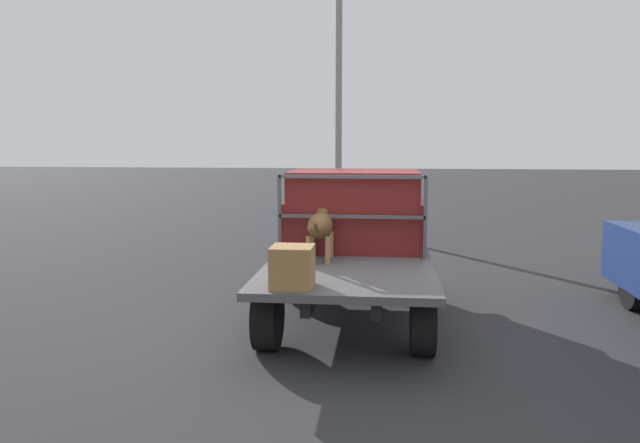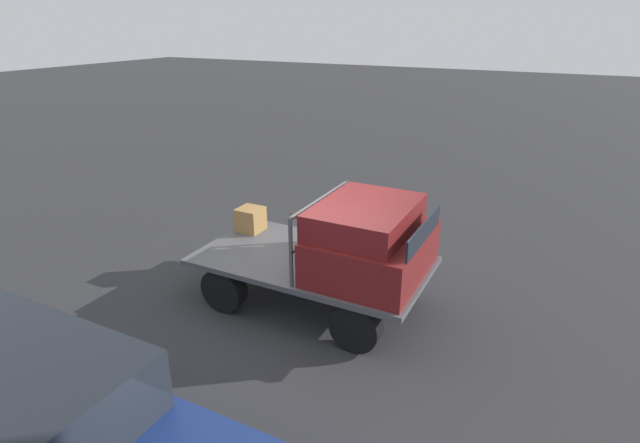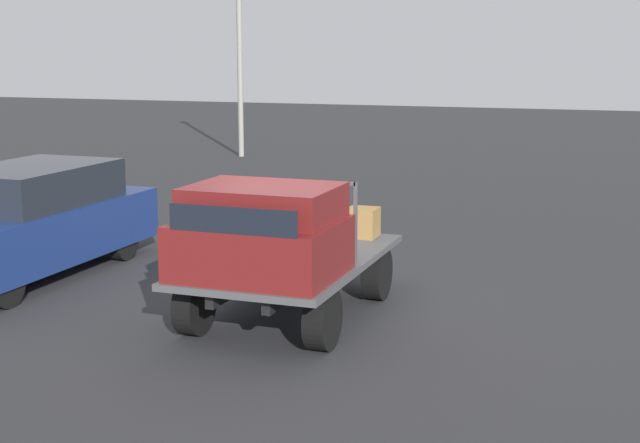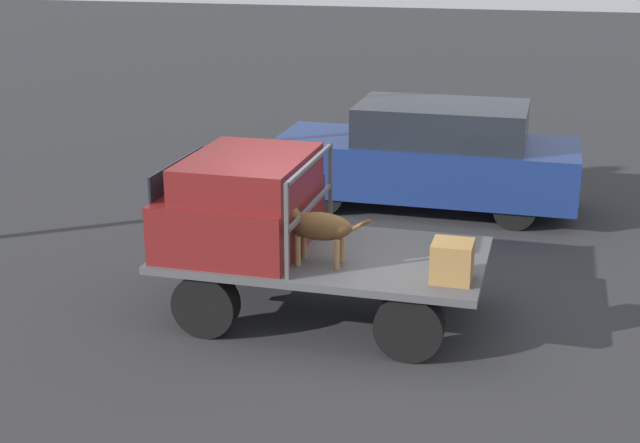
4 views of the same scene
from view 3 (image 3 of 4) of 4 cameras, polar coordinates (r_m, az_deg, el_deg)
ground_plane at (r=11.05m, az=-1.82°, el=-6.03°), size 80.00×80.00×0.00m
flatbed_truck at (r=10.91m, az=-1.83°, el=-3.32°), size 3.42×1.88×0.74m
truck_cab at (r=9.94m, az=-3.79°, el=-0.75°), size 1.44×1.76×1.00m
truck_headboard at (r=10.59m, az=-2.17°, el=0.92°), size 0.04×1.76×0.98m
dog at (r=10.62m, az=-0.14°, el=-0.30°), size 1.07×0.29×0.68m
cargo_crate at (r=11.97m, az=2.74°, el=-0.06°), size 0.40×0.40×0.40m
parked_sedan at (r=13.40m, az=-18.25°, el=-0.02°), size 4.46×1.74×1.59m
light_pole_far at (r=27.15m, az=-5.19°, el=12.42°), size 0.41×0.41×6.24m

